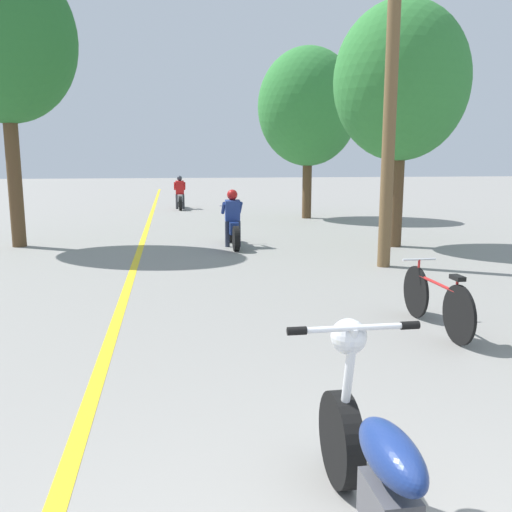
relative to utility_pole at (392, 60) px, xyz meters
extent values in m
cube|color=yellow|center=(-4.75, 4.53, -3.79)|extent=(0.14, 48.00, 0.01)
cylinder|color=brown|center=(0.00, 0.00, -0.09)|extent=(0.24, 0.24, 7.41)
cylinder|color=#513A23|center=(1.19, 2.30, -2.40)|extent=(0.32, 0.32, 2.80)
ellipsoid|color=#337F38|center=(1.19, 2.30, -0.03)|extent=(3.08, 2.77, 3.54)
cylinder|color=#513A23|center=(0.69, 8.76, -2.44)|extent=(0.32, 0.32, 2.70)
ellipsoid|color=#337F38|center=(0.69, 8.76, 0.00)|extent=(3.45, 3.10, 3.97)
cylinder|color=#513A23|center=(-7.59, 3.65, -1.97)|extent=(0.32, 0.32, 3.66)
ellipsoid|color=#286B2D|center=(-7.59, 3.65, 0.87)|extent=(3.18, 2.86, 3.66)
cylinder|color=black|center=(-3.01, -6.71, -3.50)|extent=(0.12, 0.60, 0.60)
ellipsoid|color=navy|center=(-3.01, -7.47, -3.16)|extent=(0.24, 0.63, 0.23)
cube|color=#4C4C51|center=(-3.01, -7.47, -3.45)|extent=(0.20, 0.36, 0.24)
cylinder|color=silver|center=(-3.01, -6.80, -3.10)|extent=(0.06, 0.23, 0.80)
cylinder|color=silver|center=(-3.01, -6.89, -2.71)|extent=(0.67, 0.04, 0.04)
cylinder|color=black|center=(-3.35, -6.89, -2.71)|extent=(0.11, 0.05, 0.05)
cylinder|color=black|center=(-2.67, -6.89, -2.71)|extent=(0.11, 0.05, 0.05)
sphere|color=silver|center=(-3.01, -6.80, -2.79)|extent=(0.22, 0.22, 0.22)
cylinder|color=black|center=(-2.60, 3.58, -3.51)|extent=(0.12, 0.57, 0.57)
cylinder|color=black|center=(-2.60, 2.20, -3.51)|extent=(0.12, 0.57, 0.57)
cube|color=navy|center=(-2.60, 2.89, -3.33)|extent=(0.20, 0.88, 0.28)
cylinder|color=silver|center=(-2.60, 3.48, -2.88)|extent=(0.50, 0.03, 0.03)
cylinder|color=#282D3D|center=(-2.73, 2.84, -3.49)|extent=(0.11, 0.11, 0.60)
cylinder|color=#282D3D|center=(-2.47, 2.84, -3.49)|extent=(0.11, 0.11, 0.60)
cube|color=navy|center=(-2.60, 2.87, -2.95)|extent=(0.34, 0.27, 0.52)
cylinder|color=navy|center=(-2.80, 3.03, -2.90)|extent=(0.08, 0.41, 0.32)
cylinder|color=navy|center=(-2.40, 3.03, -2.90)|extent=(0.08, 0.41, 0.32)
sphere|color=#B21919|center=(-2.60, 2.91, -2.58)|extent=(0.25, 0.25, 0.25)
cylinder|color=black|center=(-3.63, 13.86, -3.51)|extent=(0.12, 0.57, 0.57)
cylinder|color=black|center=(-3.63, 12.37, -3.51)|extent=(0.12, 0.57, 0.57)
cube|color=silver|center=(-3.63, 13.12, -3.33)|extent=(0.20, 0.95, 0.28)
cylinder|color=silver|center=(-3.63, 13.76, -2.88)|extent=(0.50, 0.03, 0.03)
cylinder|color=#38383D|center=(-3.76, 13.07, -3.49)|extent=(0.11, 0.11, 0.60)
cylinder|color=#38383D|center=(-3.50, 13.07, -3.49)|extent=(0.11, 0.11, 0.60)
cube|color=red|center=(-3.63, 13.10, -2.91)|extent=(0.34, 0.28, 0.58)
cylinder|color=red|center=(-3.83, 13.26, -2.86)|extent=(0.08, 0.46, 0.35)
cylinder|color=red|center=(-3.43, 13.26, -2.86)|extent=(0.08, 0.46, 0.35)
sphere|color=#2D333D|center=(-3.63, 13.14, -2.53)|extent=(0.21, 0.21, 0.21)
cylinder|color=black|center=(-0.91, -3.30, -3.46)|extent=(0.04, 0.67, 0.67)
cylinder|color=black|center=(-0.91, -4.38, -3.46)|extent=(0.04, 0.67, 0.67)
cylinder|color=#B21E1E|center=(-0.91, -3.84, -3.22)|extent=(0.04, 0.86, 0.04)
cylinder|color=#B21E1E|center=(-0.91, -4.30, -3.26)|extent=(0.03, 0.03, 0.40)
cube|color=black|center=(-0.91, -4.30, -3.06)|extent=(0.10, 0.20, 0.05)
cylinder|color=#B21E1E|center=(-0.91, -3.35, -3.24)|extent=(0.03, 0.03, 0.44)
cylinder|color=silver|center=(-0.91, -3.35, -3.02)|extent=(0.44, 0.03, 0.03)
camera|label=1|loc=(-4.03, -9.74, -1.76)|focal=38.00mm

